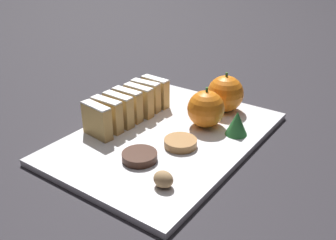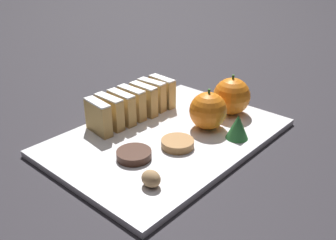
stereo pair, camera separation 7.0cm
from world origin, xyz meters
name	(u,v)px [view 2 (the right image)]	position (x,y,z in m)	size (l,w,h in m)	color
ground_plane	(168,140)	(0.00, 0.00, 0.00)	(6.00, 6.00, 0.00)	#28262B
serving_platter	(168,137)	(0.00, 0.00, 0.01)	(0.30, 0.44, 0.01)	white
stollen_slice_front	(98,117)	(-0.10, -0.08, 0.04)	(0.07, 0.03, 0.06)	tan
stollen_slice_second	(109,112)	(-0.11, -0.05, 0.04)	(0.07, 0.02, 0.06)	tan
stollen_slice_third	(122,108)	(-0.10, -0.02, 0.04)	(0.07, 0.02, 0.06)	tan
stollen_slice_fourth	(132,103)	(-0.11, 0.01, 0.04)	(0.07, 0.02, 0.06)	tan
stollen_slice_fifth	(144,99)	(-0.10, 0.04, 0.04)	(0.07, 0.02, 0.06)	tan
stollen_slice_sixth	(152,95)	(-0.11, 0.07, 0.04)	(0.07, 0.02, 0.06)	tan
stollen_slice_back	(162,91)	(-0.10, 0.10, 0.04)	(0.07, 0.02, 0.06)	tan
orange_near	(208,111)	(0.04, 0.07, 0.05)	(0.07, 0.07, 0.08)	orange
orange_far	(232,96)	(0.04, 0.16, 0.05)	(0.08, 0.08, 0.09)	orange
walnut	(151,179)	(0.09, -0.14, 0.03)	(0.03, 0.03, 0.03)	#9E7A51
chocolate_cookie	(134,155)	(0.01, -0.10, 0.02)	(0.06, 0.06, 0.01)	#381E14
gingerbread_cookie	(178,143)	(0.04, -0.02, 0.02)	(0.06, 0.06, 0.01)	#A3703D
evergreen_sprig	(238,127)	(0.11, 0.07, 0.04)	(0.04, 0.04, 0.05)	#2D7538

